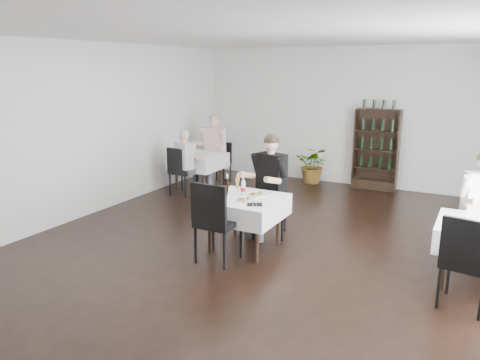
# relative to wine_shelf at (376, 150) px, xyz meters

# --- Properties ---
(room_shell) EXTENTS (9.00, 9.00, 9.00)m
(room_shell) POSITION_rel_wine_shelf_xyz_m (-0.60, -4.31, 0.65)
(room_shell) COLOR black
(room_shell) RESTS_ON ground
(wine_shelf) EXTENTS (0.90, 0.28, 1.75)m
(wine_shelf) POSITION_rel_wine_shelf_xyz_m (0.00, 0.00, 0.00)
(wine_shelf) COLOR black
(wine_shelf) RESTS_ON ground
(main_table) EXTENTS (1.03, 1.03, 0.77)m
(main_table) POSITION_rel_wine_shelf_xyz_m (-0.90, -4.31, -0.23)
(main_table) COLOR black
(main_table) RESTS_ON ground
(left_table) EXTENTS (0.98, 0.98, 0.77)m
(left_table) POSITION_rel_wine_shelf_xyz_m (-3.30, -1.81, -0.23)
(left_table) COLOR black
(left_table) RESTS_ON ground
(right_table) EXTENTS (0.98, 0.98, 0.77)m
(right_table) POSITION_rel_wine_shelf_xyz_m (2.10, -4.01, -0.23)
(right_table) COLOR black
(right_table) RESTS_ON ground
(potted_tree) EXTENTS (0.80, 0.70, 0.84)m
(potted_tree) POSITION_rel_wine_shelf_xyz_m (-1.33, -0.11, -0.43)
(potted_tree) COLOR #2C5E20
(potted_tree) RESTS_ON ground
(main_chair_far) EXTENTS (0.62, 0.63, 1.09)m
(main_chair_far) POSITION_rel_wine_shelf_xyz_m (-0.84, -3.55, -0.22)
(main_chair_far) COLOR black
(main_chair_far) RESTS_ON ground
(main_chair_near) EXTENTS (0.52, 0.52, 1.13)m
(main_chair_near) POSITION_rel_wine_shelf_xyz_m (-1.02, -4.96, -0.20)
(main_chair_near) COLOR black
(main_chair_near) RESTS_ON ground
(left_chair_far) EXTENTS (0.44, 0.44, 0.90)m
(left_chair_far) POSITION_rel_wine_shelf_xyz_m (-3.22, -1.00, -0.33)
(left_chair_far) COLOR black
(left_chair_far) RESTS_ON ground
(left_chair_near) EXTENTS (0.48, 0.48, 0.99)m
(left_chair_near) POSITION_rel_wine_shelf_xyz_m (-3.37, -2.38, -0.28)
(left_chair_near) COLOR black
(left_chair_near) RESTS_ON ground
(right_chair_near) EXTENTS (0.56, 0.56, 1.07)m
(right_chair_near) POSITION_rel_wine_shelf_xyz_m (1.98, -4.77, -0.24)
(right_chair_near) COLOR black
(right_chair_near) RESTS_ON ground
(diner_main) EXTENTS (0.66, 0.70, 1.59)m
(diner_main) POSITION_rel_wine_shelf_xyz_m (-0.86, -3.64, 0.08)
(diner_main) COLOR #43444B
(diner_main) RESTS_ON ground
(diner_left_far) EXTENTS (0.61, 0.62, 1.56)m
(diner_left_far) POSITION_rel_wine_shelf_xyz_m (-3.26, -1.30, 0.06)
(diner_left_far) COLOR #43444B
(diner_left_far) RESTS_ON ground
(diner_left_near) EXTENTS (0.59, 0.63, 1.36)m
(diner_left_near) POSITION_rel_wine_shelf_xyz_m (-3.22, -2.33, -0.06)
(diner_left_near) COLOR #43444B
(diner_left_near) RESTS_ON ground
(plate_far) EXTENTS (0.31, 0.31, 0.07)m
(plate_far) POSITION_rel_wine_shelf_xyz_m (-0.79, -4.16, -0.06)
(plate_far) COLOR white
(plate_far) RESTS_ON main_table
(plate_near) EXTENTS (0.28, 0.28, 0.07)m
(plate_near) POSITION_rel_wine_shelf_xyz_m (-0.83, -4.48, -0.06)
(plate_near) COLOR white
(plate_near) RESTS_ON main_table
(pilsner_dark) EXTENTS (0.08, 0.08, 0.34)m
(pilsner_dark) POSITION_rel_wine_shelf_xyz_m (-1.13, -4.42, 0.06)
(pilsner_dark) COLOR black
(pilsner_dark) RESTS_ON main_table
(pilsner_lager) EXTENTS (0.07, 0.07, 0.31)m
(pilsner_lager) POSITION_rel_wine_shelf_xyz_m (-1.07, -4.22, 0.05)
(pilsner_lager) COLOR gold
(pilsner_lager) RESTS_ON main_table
(coke_bottle) EXTENTS (0.07, 0.07, 0.27)m
(coke_bottle) POSITION_rel_wine_shelf_xyz_m (-0.97, -4.24, 0.03)
(coke_bottle) COLOR silver
(coke_bottle) RESTS_ON main_table
(napkin_cutlery) EXTENTS (0.26, 0.24, 0.02)m
(napkin_cutlery) POSITION_rel_wine_shelf_xyz_m (-0.62, -4.57, -0.07)
(napkin_cutlery) COLOR black
(napkin_cutlery) RESTS_ON main_table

